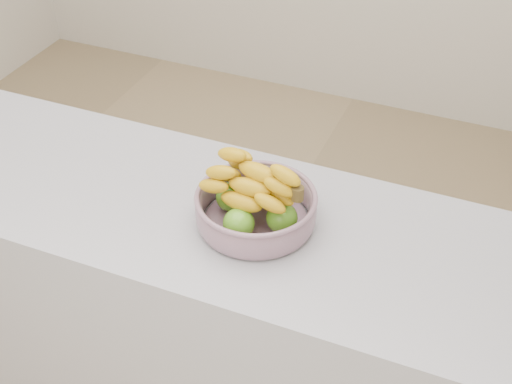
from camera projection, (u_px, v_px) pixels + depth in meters
ground at (197, 355)px, 2.62m from camera, size 4.00×4.00×0.00m
counter at (161, 308)px, 2.20m from camera, size 2.00×0.60×0.90m
fruit_bowl at (256, 205)px, 1.79m from camera, size 0.31×0.31×0.19m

